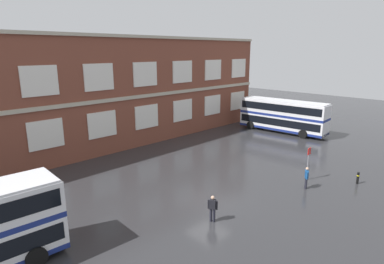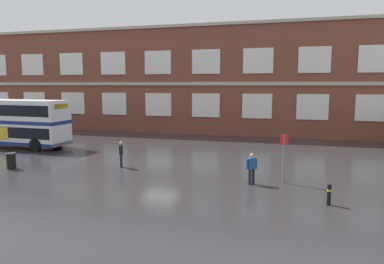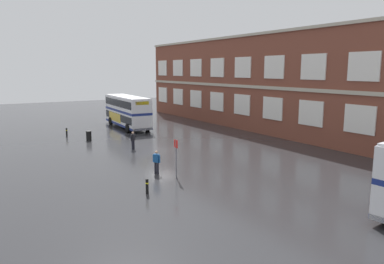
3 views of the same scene
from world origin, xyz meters
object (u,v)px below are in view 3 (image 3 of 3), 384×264
at_px(bus_stand_flag, 176,155).
at_px(safety_bollard_east, 147,186).
at_px(double_decker_near, 127,111).
at_px(safety_bollard_west, 67,132).
at_px(station_litter_bin, 89,136).
at_px(waiting_passenger, 156,161).
at_px(second_passenger, 133,140).

height_order(bus_stand_flag, safety_bollard_east, bus_stand_flag).
relative_size(double_decker_near, safety_bollard_east, 11.70).
xyz_separation_m(bus_stand_flag, safety_bollard_west, (-20.68, -2.70, -1.14)).
relative_size(bus_stand_flag, safety_bollard_west, 2.84).
height_order(bus_stand_flag, safety_bollard_west, bus_stand_flag).
height_order(double_decker_near, station_litter_bin, double_decker_near).
distance_m(double_decker_near, station_litter_bin, 9.58).
relative_size(bus_stand_flag, station_litter_bin, 2.62).
distance_m(station_litter_bin, safety_bollard_east, 19.08).
relative_size(waiting_passenger, station_litter_bin, 1.65).
bearing_deg(safety_bollard_west, double_decker_near, 107.38).
xyz_separation_m(double_decker_near, bus_stand_flag, (23.30, -5.67, -0.51)).
distance_m(second_passenger, safety_bollard_east, 13.09).
bearing_deg(waiting_passenger, station_litter_bin, -177.96).
height_order(second_passenger, safety_bollard_east, second_passenger).
relative_size(station_litter_bin, safety_bollard_east, 1.08).
bearing_deg(bus_stand_flag, station_litter_bin, -175.73).
distance_m(waiting_passenger, safety_bollard_east, 4.48).
bearing_deg(station_litter_bin, bus_stand_flag, 4.27).
xyz_separation_m(waiting_passenger, safety_bollard_west, (-19.04, -1.98, -0.44)).
bearing_deg(bus_stand_flag, double_decker_near, 166.32).
xyz_separation_m(waiting_passenger, station_litter_bin, (-15.26, -0.54, -0.41)).
bearing_deg(safety_bollard_east, station_litter_bin, 174.23).
distance_m(second_passenger, station_litter_bin, 7.01).
height_order(waiting_passenger, station_litter_bin, waiting_passenger).
bearing_deg(double_decker_near, second_passenger, -19.57).
bearing_deg(waiting_passenger, safety_bollard_east, -33.54).
height_order(double_decker_near, bus_stand_flag, double_decker_near).
bearing_deg(safety_bollard_west, waiting_passenger, 5.93).
bearing_deg(safety_bollard_west, safety_bollard_east, -1.23).
bearing_deg(bus_stand_flag, second_passenger, 174.16).
bearing_deg(second_passenger, bus_stand_flag, -5.84).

